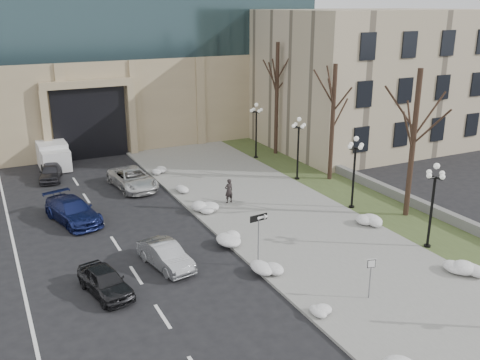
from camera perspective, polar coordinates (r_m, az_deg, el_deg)
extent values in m
plane|color=black|center=(21.65, 14.72, -17.45)|extent=(160.00, 160.00, 0.00)
cube|color=gray|center=(33.48, 3.70, -3.47)|extent=(9.00, 40.00, 0.12)
cube|color=gray|center=(31.61, -3.41, -4.80)|extent=(0.30, 40.00, 0.14)
cube|color=#3F4C26|center=(36.99, 12.47, -1.76)|extent=(4.00, 40.00, 0.10)
cube|color=slate|center=(39.56, 12.98, -0.02)|extent=(0.50, 30.00, 0.70)
cube|color=tan|center=(56.43, -15.84, 8.96)|extent=(40.00, 20.00, 8.00)
cube|color=black|center=(47.52, -15.98, 6.09)|extent=(6.00, 2.50, 6.00)
cube|color=tan|center=(45.62, -15.99, 9.83)|extent=(7.50, 0.60, 0.60)
cube|color=tan|center=(45.68, -19.95, 5.23)|extent=(0.60, 0.60, 6.00)
cube|color=tan|center=(46.93, -11.44, 6.29)|extent=(0.60, 0.60, 6.00)
cube|color=tan|center=(53.68, 13.72, 10.85)|extent=(22.00, 18.00, 12.00)
cube|color=black|center=(42.44, 12.75, 4.26)|extent=(1.40, 0.25, 2.00)
cube|color=black|center=(45.02, 16.74, 4.72)|extent=(1.40, 0.25, 2.00)
cube|color=black|center=(47.80, 20.29, 5.12)|extent=(1.40, 0.25, 2.00)
cube|color=black|center=(50.74, 23.44, 5.45)|extent=(1.40, 0.25, 2.00)
cube|color=black|center=(41.76, 13.09, 8.92)|extent=(1.40, 0.25, 2.00)
cube|color=black|center=(44.38, 17.15, 9.11)|extent=(1.40, 0.25, 2.00)
cube|color=black|center=(47.20, 20.75, 9.25)|extent=(1.40, 0.25, 2.00)
cube|color=black|center=(50.17, 23.94, 9.34)|extent=(1.40, 0.25, 2.00)
cube|color=black|center=(41.37, 13.44, 13.70)|extent=(1.40, 0.25, 2.00)
cube|color=black|center=(44.01, 17.58, 13.61)|extent=(1.40, 0.25, 2.00)
cube|color=black|center=(46.85, 21.24, 13.47)|extent=(1.40, 0.25, 2.00)
imported|color=black|center=(25.10, -14.19, -10.43)|extent=(2.18, 3.84, 1.23)
imported|color=#999CA0|center=(26.90, -7.93, -7.96)|extent=(2.01, 3.95, 1.24)
imported|color=navy|center=(33.43, -17.41, -3.15)|extent=(3.17, 5.24, 1.42)
imported|color=silver|center=(38.49, -11.40, 0.15)|extent=(2.85, 5.31, 1.42)
imported|color=#333237|center=(41.96, -19.55, 0.81)|extent=(2.21, 3.86, 1.24)
imported|color=black|center=(34.62, -1.20, -1.16)|extent=(0.63, 0.45, 1.62)
cube|color=silver|center=(46.56, -19.59, 2.95)|extent=(2.24, 5.00, 1.99)
cube|color=silver|center=(43.71, -19.01, 1.93)|extent=(2.11, 1.62, 1.59)
cylinder|color=black|center=(43.94, -20.26, 1.13)|extent=(0.26, 0.70, 0.70)
cylinder|color=black|center=(44.18, -17.71, 1.49)|extent=(0.26, 0.70, 0.70)
cylinder|color=black|center=(48.06, -20.93, 2.46)|extent=(0.26, 0.70, 0.70)
cylinder|color=black|center=(48.28, -18.60, 2.78)|extent=(0.26, 0.70, 0.70)
cylinder|color=slate|center=(26.43, 1.97, -6.55)|extent=(0.06, 0.06, 2.69)
cube|color=black|center=(25.94, 2.00, -4.05)|extent=(0.98, 0.14, 0.33)
cube|color=white|center=(26.00, 2.32, -4.00)|extent=(0.46, 0.06, 0.12)
cone|color=white|center=(26.13, 2.79, -3.89)|extent=(0.25, 0.29, 0.27)
cylinder|color=slate|center=(24.32, 13.69, -10.35)|extent=(0.05, 0.05, 1.98)
cube|color=white|center=(23.95, 13.83, -8.65)|extent=(0.43, 0.16, 0.43)
cube|color=black|center=(23.94, 13.85, -8.67)|extent=(0.37, 0.12, 0.38)
cube|color=white|center=(23.93, 13.86, -8.67)|extent=(0.31, 0.10, 0.32)
ellipsoid|color=white|center=(23.11, 8.42, -13.62)|extent=(1.10, 1.60, 0.36)
ellipsoid|color=white|center=(25.95, 3.51, -9.65)|extent=(1.10, 1.60, 0.36)
ellipsoid|color=white|center=(29.31, -1.14, -6.19)|extent=(1.10, 1.60, 0.36)
ellipsoid|color=white|center=(33.44, -3.80, -3.06)|extent=(1.10, 1.60, 0.36)
ellipsoid|color=white|center=(37.18, -6.86, -0.93)|extent=(1.10, 1.60, 0.36)
ellipsoid|color=white|center=(41.05, -8.71, 0.84)|extent=(1.10, 1.60, 0.36)
ellipsoid|color=white|center=(28.09, 23.12, -8.91)|extent=(1.10, 1.60, 0.36)
ellipsoid|color=white|center=(32.12, 14.04, -4.51)|extent=(1.10, 1.60, 0.36)
cylinder|color=black|center=(30.47, 19.32, -6.71)|extent=(0.36, 0.36, 0.20)
cylinder|color=black|center=(29.76, 19.70, -3.39)|extent=(0.14, 0.14, 4.00)
cylinder|color=black|center=(29.12, 20.12, 0.28)|extent=(0.10, 0.90, 0.10)
cylinder|color=black|center=(29.12, 20.12, 0.28)|extent=(0.90, 0.10, 0.10)
sphere|color=white|center=(28.95, 20.25, 1.41)|extent=(0.32, 0.32, 0.32)
sphere|color=white|center=(29.39, 20.76, 0.68)|extent=(0.28, 0.28, 0.28)
sphere|color=white|center=(28.76, 19.53, 0.44)|extent=(0.28, 0.28, 0.28)
sphere|color=white|center=(29.37, 19.53, 0.80)|extent=(0.28, 0.28, 0.28)
sphere|color=white|center=(28.78, 20.79, 0.32)|extent=(0.28, 0.28, 0.28)
cylinder|color=black|center=(34.87, 11.80, -2.86)|extent=(0.36, 0.36, 0.20)
cylinder|color=black|center=(34.24, 12.01, 0.10)|extent=(0.14, 0.14, 4.00)
cylinder|color=black|center=(33.69, 12.23, 3.34)|extent=(0.10, 0.90, 0.10)
cylinder|color=black|center=(33.69, 12.23, 3.34)|extent=(0.90, 0.10, 0.10)
sphere|color=white|center=(33.55, 12.30, 4.33)|extent=(0.32, 0.32, 0.32)
sphere|color=white|center=(33.93, 12.85, 3.66)|extent=(0.28, 0.28, 0.28)
sphere|color=white|center=(33.38, 11.64, 3.51)|extent=(0.28, 0.28, 0.28)
sphere|color=white|center=(33.99, 11.78, 3.76)|extent=(0.28, 0.28, 0.28)
sphere|color=white|center=(33.32, 12.72, 3.40)|extent=(0.28, 0.28, 0.28)
cylinder|color=black|center=(39.84, 6.10, 0.11)|extent=(0.36, 0.36, 0.20)
cylinder|color=black|center=(39.30, 6.19, 2.75)|extent=(0.14, 0.14, 4.00)
cylinder|color=black|center=(38.82, 6.29, 5.59)|extent=(0.10, 0.90, 0.10)
cylinder|color=black|center=(38.82, 6.29, 5.59)|extent=(0.90, 0.10, 0.10)
sphere|color=white|center=(38.69, 6.32, 6.46)|extent=(0.32, 0.32, 0.32)
sphere|color=white|center=(39.03, 6.86, 5.86)|extent=(0.28, 0.28, 0.28)
sphere|color=white|center=(38.55, 5.73, 5.75)|extent=(0.28, 0.28, 0.28)
sphere|color=white|center=(39.16, 5.95, 5.94)|extent=(0.28, 0.28, 0.28)
sphere|color=white|center=(38.42, 6.66, 5.67)|extent=(0.28, 0.28, 0.28)
cylinder|color=black|center=(45.21, 1.71, 2.41)|extent=(0.36, 0.36, 0.20)
cylinder|color=black|center=(44.73, 1.73, 4.75)|extent=(0.14, 0.14, 4.00)
cylinder|color=black|center=(44.31, 1.75, 7.26)|extent=(0.10, 0.90, 0.10)
cylinder|color=black|center=(44.31, 1.75, 7.26)|extent=(0.90, 0.10, 0.10)
sphere|color=white|center=(44.20, 1.76, 8.03)|extent=(0.32, 0.32, 0.32)
sphere|color=white|center=(44.49, 2.27, 7.50)|extent=(0.28, 0.28, 0.28)
sphere|color=white|center=(44.07, 1.23, 7.41)|extent=(0.28, 0.28, 0.28)
sphere|color=white|center=(44.67, 1.48, 7.55)|extent=(0.28, 0.28, 0.28)
sphere|color=white|center=(43.89, 2.03, 7.36)|extent=(0.28, 0.28, 0.28)
cylinder|color=black|center=(33.19, 17.95, 3.53)|extent=(0.32, 0.32, 9.00)
cylinder|color=black|center=(39.18, 9.82, 5.93)|extent=(0.32, 0.32, 8.50)
cylinder|color=black|center=(45.66, 3.93, 8.51)|extent=(0.32, 0.32, 9.50)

